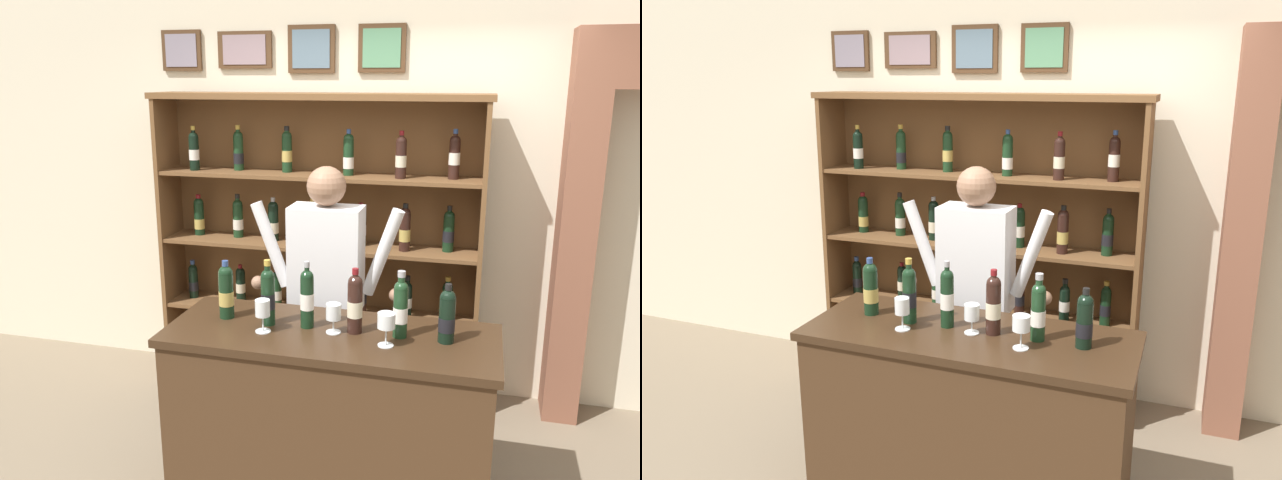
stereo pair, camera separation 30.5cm
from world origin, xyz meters
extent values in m
cube|color=beige|center=(0.00, 1.55, 1.51)|extent=(12.00, 0.16, 3.01)
cube|color=#4C331E|center=(-1.41, 1.45, 2.35)|extent=(0.29, 0.02, 0.28)
cube|color=gray|center=(-1.41, 1.44, 2.35)|extent=(0.24, 0.01, 0.22)
cube|color=#4C331E|center=(-0.94, 1.45, 2.35)|extent=(0.39, 0.02, 0.24)
cube|color=gray|center=(-0.94, 1.44, 2.35)|extent=(0.31, 0.01, 0.20)
cube|color=#4C331E|center=(-0.46, 1.45, 2.35)|extent=(0.32, 0.02, 0.31)
cube|color=slate|center=(-0.46, 1.44, 2.35)|extent=(0.26, 0.01, 0.25)
cube|color=#4C331E|center=(0.01, 1.45, 2.35)|extent=(0.31, 0.02, 0.30)
cube|color=#55906A|center=(0.01, 1.44, 2.35)|extent=(0.25, 0.01, 0.24)
cube|color=brown|center=(-1.44, 1.20, 1.04)|extent=(0.03, 0.34, 2.08)
cube|color=brown|center=(0.71, 1.20, 1.04)|extent=(0.03, 0.34, 2.08)
cube|color=brown|center=(-0.37, 1.36, 1.04)|extent=(2.18, 0.02, 2.08)
cube|color=brown|center=(-0.37, 1.20, 0.13)|extent=(2.12, 0.32, 0.03)
cylinder|color=black|center=(-1.29, 1.18, 0.25)|extent=(0.07, 0.07, 0.22)
sphere|color=black|center=(-1.29, 1.18, 0.37)|extent=(0.07, 0.07, 0.07)
cylinder|color=black|center=(-1.29, 1.18, 0.40)|extent=(0.03, 0.03, 0.06)
cylinder|color=maroon|center=(-1.29, 1.18, 0.42)|extent=(0.03, 0.03, 0.03)
cylinder|color=black|center=(-1.29, 1.18, 0.22)|extent=(0.07, 0.07, 0.07)
cylinder|color=#19381E|center=(-1.01, 1.19, 0.25)|extent=(0.07, 0.07, 0.22)
sphere|color=#19381E|center=(-1.01, 1.19, 0.37)|extent=(0.07, 0.07, 0.07)
cylinder|color=#19381E|center=(-1.01, 1.19, 0.40)|extent=(0.03, 0.03, 0.08)
cylinder|color=#B79338|center=(-1.01, 1.19, 0.43)|extent=(0.03, 0.03, 0.03)
cylinder|color=beige|center=(-1.01, 1.19, 0.26)|extent=(0.07, 0.07, 0.07)
cylinder|color=black|center=(-0.76, 1.18, 0.26)|extent=(0.07, 0.07, 0.23)
sphere|color=black|center=(-0.76, 1.18, 0.38)|extent=(0.07, 0.07, 0.07)
cylinder|color=black|center=(-0.76, 1.18, 0.40)|extent=(0.03, 0.03, 0.07)
cylinder|color=navy|center=(-0.76, 1.18, 0.43)|extent=(0.03, 0.03, 0.03)
cylinder|color=beige|center=(-0.76, 1.18, 0.24)|extent=(0.07, 0.07, 0.07)
cylinder|color=black|center=(-0.52, 1.23, 0.26)|extent=(0.07, 0.07, 0.24)
sphere|color=black|center=(-0.52, 1.23, 0.38)|extent=(0.07, 0.07, 0.07)
cylinder|color=black|center=(-0.52, 1.23, 0.41)|extent=(0.03, 0.03, 0.06)
cylinder|color=black|center=(-0.52, 1.23, 0.43)|extent=(0.03, 0.03, 0.03)
cylinder|color=black|center=(-0.52, 1.23, 0.25)|extent=(0.07, 0.07, 0.08)
cylinder|color=black|center=(-0.26, 1.19, 0.25)|extent=(0.07, 0.07, 0.22)
sphere|color=black|center=(-0.26, 1.19, 0.37)|extent=(0.07, 0.07, 0.07)
cylinder|color=black|center=(-0.26, 1.19, 0.40)|extent=(0.03, 0.03, 0.07)
cylinder|color=black|center=(-0.26, 1.19, 0.42)|extent=(0.04, 0.04, 0.03)
cylinder|color=tan|center=(-0.26, 1.19, 0.26)|extent=(0.07, 0.07, 0.07)
cylinder|color=black|center=(0.01, 1.16, 0.26)|extent=(0.07, 0.07, 0.23)
sphere|color=black|center=(0.01, 1.16, 0.38)|extent=(0.07, 0.07, 0.07)
cylinder|color=black|center=(0.01, 1.16, 0.42)|extent=(0.03, 0.03, 0.08)
cylinder|color=maroon|center=(0.01, 1.16, 0.45)|extent=(0.03, 0.03, 0.03)
cylinder|color=tan|center=(0.01, 1.16, 0.24)|extent=(0.07, 0.07, 0.07)
cylinder|color=#19381E|center=(0.28, 1.18, 0.26)|extent=(0.07, 0.07, 0.22)
sphere|color=#19381E|center=(0.28, 1.18, 0.37)|extent=(0.07, 0.07, 0.07)
cylinder|color=#19381E|center=(0.28, 1.18, 0.40)|extent=(0.03, 0.03, 0.06)
cylinder|color=navy|center=(0.28, 1.18, 0.42)|extent=(0.03, 0.03, 0.03)
cylinder|color=black|center=(0.28, 1.18, 0.25)|extent=(0.07, 0.07, 0.07)
cylinder|color=black|center=(0.55, 1.20, 0.26)|extent=(0.07, 0.07, 0.23)
sphere|color=black|center=(0.55, 1.20, 0.38)|extent=(0.07, 0.07, 0.07)
cylinder|color=black|center=(0.55, 1.20, 0.42)|extent=(0.02, 0.02, 0.08)
cylinder|color=#99999E|center=(0.55, 1.20, 0.45)|extent=(0.03, 0.03, 0.03)
cylinder|color=beige|center=(0.55, 1.20, 0.26)|extent=(0.07, 0.07, 0.07)
cube|color=brown|center=(-0.37, 1.20, 0.60)|extent=(2.12, 0.32, 0.02)
cylinder|color=black|center=(-1.29, 1.21, 0.72)|extent=(0.07, 0.07, 0.21)
sphere|color=black|center=(-1.29, 1.21, 0.83)|extent=(0.07, 0.07, 0.07)
cylinder|color=black|center=(-1.29, 1.21, 0.86)|extent=(0.03, 0.03, 0.07)
cylinder|color=navy|center=(-1.29, 1.21, 0.88)|extent=(0.03, 0.03, 0.03)
cylinder|color=black|center=(-1.29, 1.21, 0.70)|extent=(0.07, 0.07, 0.07)
cylinder|color=black|center=(-0.93, 1.23, 0.72)|extent=(0.07, 0.07, 0.21)
sphere|color=black|center=(-0.93, 1.23, 0.83)|extent=(0.07, 0.07, 0.07)
cylinder|color=black|center=(-0.93, 1.23, 0.85)|extent=(0.03, 0.03, 0.06)
cylinder|color=maroon|center=(-0.93, 1.23, 0.87)|extent=(0.03, 0.03, 0.03)
cylinder|color=beige|center=(-0.93, 1.23, 0.71)|extent=(0.07, 0.07, 0.07)
cylinder|color=#19381E|center=(-0.65, 1.20, 0.72)|extent=(0.07, 0.07, 0.21)
sphere|color=#19381E|center=(-0.65, 1.20, 0.83)|extent=(0.07, 0.07, 0.07)
cylinder|color=#19381E|center=(-0.65, 1.20, 0.85)|extent=(0.03, 0.03, 0.06)
cylinder|color=maroon|center=(-0.65, 1.20, 0.88)|extent=(0.03, 0.03, 0.03)
cylinder|color=silver|center=(-0.65, 1.20, 0.69)|extent=(0.07, 0.07, 0.07)
cylinder|color=#19381E|center=(-0.37, 1.16, 0.72)|extent=(0.07, 0.07, 0.21)
sphere|color=#19381E|center=(-0.37, 1.16, 0.83)|extent=(0.07, 0.07, 0.07)
cylinder|color=#19381E|center=(-0.37, 1.16, 0.86)|extent=(0.02, 0.02, 0.08)
cylinder|color=maroon|center=(-0.37, 1.16, 0.89)|extent=(0.03, 0.03, 0.03)
cylinder|color=beige|center=(-0.37, 1.16, 0.72)|extent=(0.07, 0.07, 0.07)
cylinder|color=black|center=(-0.05, 1.20, 0.72)|extent=(0.07, 0.07, 0.21)
sphere|color=black|center=(-0.05, 1.20, 0.83)|extent=(0.07, 0.07, 0.07)
cylinder|color=black|center=(-0.05, 1.20, 0.87)|extent=(0.03, 0.03, 0.08)
cylinder|color=navy|center=(-0.05, 1.20, 0.90)|extent=(0.03, 0.03, 0.03)
cylinder|color=black|center=(-0.05, 1.20, 0.72)|extent=(0.07, 0.07, 0.07)
cylinder|color=black|center=(0.26, 1.19, 0.72)|extent=(0.07, 0.07, 0.21)
sphere|color=black|center=(0.26, 1.19, 0.83)|extent=(0.07, 0.07, 0.07)
cylinder|color=black|center=(0.26, 1.19, 0.87)|extent=(0.03, 0.03, 0.08)
cylinder|color=black|center=(0.26, 1.19, 0.90)|extent=(0.04, 0.04, 0.03)
cylinder|color=silver|center=(0.26, 1.19, 0.73)|extent=(0.07, 0.07, 0.07)
cylinder|color=black|center=(0.52, 1.22, 0.73)|extent=(0.07, 0.07, 0.22)
sphere|color=black|center=(0.52, 1.22, 0.84)|extent=(0.07, 0.07, 0.07)
cylinder|color=black|center=(0.52, 1.22, 0.88)|extent=(0.03, 0.03, 0.07)
cylinder|color=#B79338|center=(0.52, 1.22, 0.90)|extent=(0.03, 0.03, 0.03)
cylinder|color=black|center=(0.52, 1.22, 0.72)|extent=(0.07, 0.07, 0.07)
cube|color=brown|center=(-0.37, 1.20, 1.07)|extent=(2.12, 0.32, 0.02)
cylinder|color=black|center=(-1.23, 1.23, 1.20)|extent=(0.07, 0.07, 0.22)
sphere|color=black|center=(-1.23, 1.23, 1.32)|extent=(0.07, 0.07, 0.07)
cylinder|color=black|center=(-1.23, 1.23, 1.34)|extent=(0.03, 0.03, 0.06)
cylinder|color=maroon|center=(-1.23, 1.23, 1.36)|extent=(0.03, 0.03, 0.03)
cylinder|color=tan|center=(-1.23, 1.23, 1.16)|extent=(0.07, 0.07, 0.07)
cylinder|color=#19381E|center=(-0.94, 1.24, 1.20)|extent=(0.07, 0.07, 0.22)
sphere|color=#19381E|center=(-0.94, 1.24, 1.32)|extent=(0.07, 0.07, 0.07)
cylinder|color=#19381E|center=(-0.94, 1.24, 1.35)|extent=(0.03, 0.03, 0.08)
cylinder|color=black|center=(-0.94, 1.24, 1.38)|extent=(0.03, 0.03, 0.03)
cylinder|color=silver|center=(-0.94, 1.24, 1.18)|extent=(0.07, 0.07, 0.07)
cylinder|color=black|center=(-0.67, 1.21, 1.20)|extent=(0.07, 0.07, 0.23)
sphere|color=black|center=(-0.67, 1.21, 1.32)|extent=(0.07, 0.07, 0.07)
cylinder|color=black|center=(-0.67, 1.21, 1.35)|extent=(0.03, 0.03, 0.06)
cylinder|color=#99999E|center=(-0.67, 1.21, 1.37)|extent=(0.03, 0.03, 0.03)
cylinder|color=beige|center=(-0.67, 1.21, 1.18)|extent=(0.07, 0.07, 0.07)
cylinder|color=black|center=(-0.38, 1.17, 1.21)|extent=(0.07, 0.07, 0.24)
sphere|color=black|center=(-0.38, 1.17, 1.33)|extent=(0.07, 0.07, 0.07)
cylinder|color=black|center=(-0.38, 1.17, 1.36)|extent=(0.03, 0.03, 0.07)
cylinder|color=#B79338|center=(-0.38, 1.17, 1.38)|extent=(0.03, 0.03, 0.03)
cylinder|color=silver|center=(-0.38, 1.17, 1.22)|extent=(0.07, 0.07, 0.08)
cylinder|color=black|center=(-0.07, 1.23, 1.20)|extent=(0.07, 0.07, 0.23)
sphere|color=black|center=(-0.07, 1.23, 1.32)|extent=(0.07, 0.07, 0.07)
cylinder|color=black|center=(-0.07, 1.23, 1.34)|extent=(0.03, 0.03, 0.06)
cylinder|color=maroon|center=(-0.07, 1.23, 1.36)|extent=(0.03, 0.03, 0.03)
cylinder|color=silver|center=(-0.07, 1.23, 1.19)|extent=(0.07, 0.07, 0.07)
cylinder|color=black|center=(0.23, 1.17, 1.21)|extent=(0.07, 0.07, 0.24)
sphere|color=black|center=(0.23, 1.17, 1.33)|extent=(0.07, 0.07, 0.07)
cylinder|color=black|center=(0.23, 1.17, 1.36)|extent=(0.03, 0.03, 0.06)
cylinder|color=black|center=(0.23, 1.17, 1.38)|extent=(0.03, 0.03, 0.03)
cylinder|color=tan|center=(0.23, 1.17, 1.19)|extent=(0.07, 0.07, 0.08)
cylinder|color=black|center=(0.50, 1.23, 1.20)|extent=(0.07, 0.07, 0.22)
sphere|color=black|center=(0.50, 1.23, 1.32)|extent=(0.07, 0.07, 0.07)
cylinder|color=black|center=(0.50, 1.23, 1.35)|extent=(0.03, 0.03, 0.07)
cylinder|color=black|center=(0.50, 1.23, 1.37)|extent=(0.03, 0.03, 0.03)
cylinder|color=black|center=(0.50, 1.23, 1.19)|extent=(0.07, 0.07, 0.07)
cube|color=brown|center=(-0.37, 1.20, 1.55)|extent=(2.12, 0.32, 0.02)
cylinder|color=black|center=(-1.21, 1.16, 1.67)|extent=(0.07, 0.07, 0.22)
sphere|color=black|center=(-1.21, 1.16, 1.78)|extent=(0.07, 0.07, 0.07)
cylinder|color=black|center=(-1.21, 1.16, 1.81)|extent=(0.03, 0.03, 0.08)
cylinder|color=#B79338|center=(-1.21, 1.16, 1.84)|extent=(0.03, 0.03, 0.03)
cylinder|color=silver|center=(-1.21, 1.16, 1.66)|extent=(0.07, 0.07, 0.07)
cylinder|color=#19381E|center=(-0.92, 1.24, 1.67)|extent=(0.07, 0.07, 0.22)
sphere|color=#19381E|center=(-0.92, 1.24, 1.79)|extent=(0.07, 0.07, 0.07)
cylinder|color=#19381E|center=(-0.92, 1.24, 1.82)|extent=(0.03, 0.03, 0.07)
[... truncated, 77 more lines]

